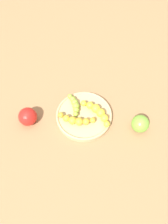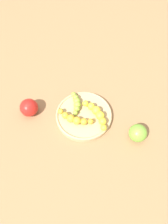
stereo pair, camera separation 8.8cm
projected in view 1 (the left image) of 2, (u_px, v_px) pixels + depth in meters
name	position (u px, v px, depth m)	size (l,w,h in m)	color
ground_plane	(84.00, 117.00, 0.91)	(2.40, 2.40, 0.00)	#936D47
fruit_bowl	(84.00, 115.00, 0.90)	(0.22, 0.22, 0.02)	tan
banana_spotted	(76.00, 120.00, 0.86)	(0.07, 0.14, 0.03)	gold
banana_yellow	(97.00, 111.00, 0.88)	(0.13, 0.09, 0.03)	yellow
banana_green	(74.00, 104.00, 0.90)	(0.11, 0.04, 0.03)	#8CAD38
apple_red	(28.00, 117.00, 0.87)	(0.07, 0.07, 0.07)	red
apple_green	(140.00, 124.00, 0.85)	(0.07, 0.07, 0.07)	#72B238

